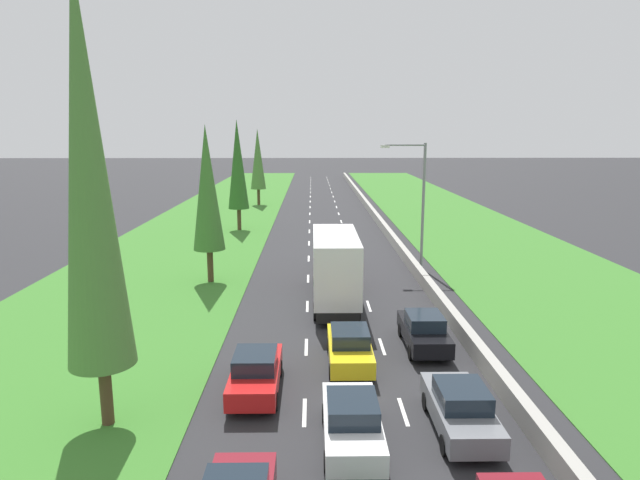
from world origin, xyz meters
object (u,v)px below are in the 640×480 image
(grey_sedan_right_lane, at_px, (460,408))
(street_light_mast, at_px, (419,197))
(white_box_truck_centre_lane, at_px, (335,266))
(poplar_tree_fourth, at_px, (258,159))
(red_sedan_left_lane, at_px, (256,372))
(yellow_sedan_centre_lane, at_px, (350,347))
(poplar_tree_second, at_px, (207,189))
(poplar_tree_nearest, at_px, (88,171))
(silver_sedan_centre_lane, at_px, (334,255))
(black_sedan_right_lane, at_px, (424,331))
(poplar_tree_third, at_px, (238,165))
(white_sedan_centre_lane, at_px, (352,422))

(grey_sedan_right_lane, distance_m, street_light_mast, 22.52)
(white_box_truck_centre_lane, xyz_separation_m, poplar_tree_fourth, (-8.55, 43.62, 3.97))
(red_sedan_left_lane, xyz_separation_m, poplar_tree_fourth, (-5.12, 54.76, 5.35))
(grey_sedan_right_lane, xyz_separation_m, yellow_sedan_centre_lane, (-3.29, 5.32, 0.00))
(grey_sedan_right_lane, height_order, street_light_mast, street_light_mast)
(poplar_tree_second, bearing_deg, poplar_tree_fourth, 90.80)
(grey_sedan_right_lane, relative_size, poplar_tree_fourth, 0.44)
(poplar_tree_nearest, relative_size, poplar_tree_second, 1.46)
(red_sedan_left_lane, xyz_separation_m, silver_sedan_centre_lane, (3.77, 20.10, 0.00))
(black_sedan_right_lane, distance_m, poplar_tree_nearest, 15.74)
(silver_sedan_centre_lane, height_order, street_light_mast, street_light_mast)
(poplar_tree_second, relative_size, poplar_tree_fourth, 1.00)
(red_sedan_left_lane, distance_m, poplar_tree_second, 17.27)
(white_box_truck_centre_lane, height_order, poplar_tree_second, poplar_tree_second)
(poplar_tree_fourth, bearing_deg, poplar_tree_second, -89.20)
(poplar_tree_third, bearing_deg, silver_sedan_centre_lane, -59.46)
(poplar_tree_nearest, bearing_deg, street_light_mast, 55.86)
(red_sedan_left_lane, bearing_deg, yellow_sedan_centre_lane, 33.53)
(silver_sedan_centre_lane, xyz_separation_m, street_light_mast, (5.90, -1.04, 4.42))
(poplar_tree_fourth, xyz_separation_m, street_light_mast, (14.79, -35.70, -0.93))
(yellow_sedan_centre_lane, bearing_deg, black_sedan_right_lane, 27.81)
(black_sedan_right_lane, relative_size, poplar_tree_second, 0.44)
(street_light_mast, bearing_deg, silver_sedan_centre_lane, 170.03)
(poplar_tree_second, height_order, poplar_tree_third, poplar_tree_third)
(black_sedan_right_lane, distance_m, poplar_tree_fourth, 52.21)
(white_box_truck_centre_lane, bearing_deg, grey_sedan_right_lane, -75.68)
(grey_sedan_right_lane, xyz_separation_m, white_box_truck_centre_lane, (-3.57, 14.00, 1.37))
(white_box_truck_centre_lane, xyz_separation_m, poplar_tree_nearest, (-8.22, -13.40, 6.37))
(silver_sedan_centre_lane, bearing_deg, red_sedan_left_lane, -100.63)
(poplar_tree_third, xyz_separation_m, street_light_mast, (14.89, -16.29, -1.32))
(yellow_sedan_centre_lane, distance_m, poplar_tree_fourth, 53.31)
(grey_sedan_right_lane, bearing_deg, red_sedan_left_lane, 157.84)
(black_sedan_right_lane, bearing_deg, red_sedan_left_lane, -149.17)
(black_sedan_right_lane, height_order, red_sedan_left_lane, same)
(grey_sedan_right_lane, height_order, black_sedan_right_lane, same)
(white_sedan_centre_lane, bearing_deg, black_sedan_right_lane, 64.16)
(white_box_truck_centre_lane, relative_size, silver_sedan_centre_lane, 2.09)
(silver_sedan_centre_lane, bearing_deg, poplar_tree_fourth, 104.39)
(white_sedan_centre_lane, height_order, black_sedan_right_lane, same)
(grey_sedan_right_lane, height_order, white_box_truck_centre_lane, white_box_truck_centre_lane)
(grey_sedan_right_lane, height_order, red_sedan_left_lane, same)
(white_sedan_centre_lane, height_order, red_sedan_left_lane, same)
(poplar_tree_nearest, bearing_deg, white_box_truck_centre_lane, 58.48)
(poplar_tree_fourth, distance_m, street_light_mast, 38.65)
(black_sedan_right_lane, xyz_separation_m, white_box_truck_centre_lane, (-3.81, 6.82, 1.37))
(yellow_sedan_centre_lane, height_order, poplar_tree_second, poplar_tree_second)
(white_sedan_centre_lane, relative_size, grey_sedan_right_lane, 1.00)
(white_sedan_centre_lane, xyz_separation_m, silver_sedan_centre_lane, (0.39, 23.76, 0.00))
(yellow_sedan_centre_lane, bearing_deg, white_sedan_centre_lane, -93.16)
(poplar_tree_nearest, xyz_separation_m, poplar_tree_third, (-0.44, 37.60, -2.00))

